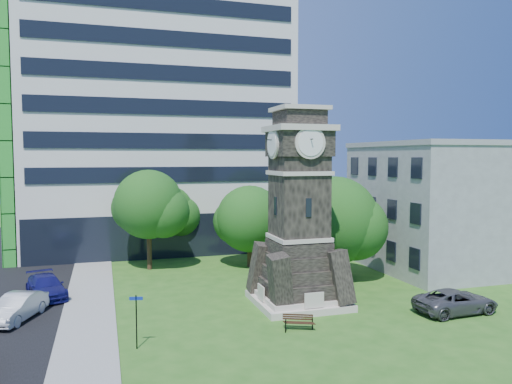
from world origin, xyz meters
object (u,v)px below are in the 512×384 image
object	(u,v)px
car_east_lot	(456,301)
park_bench	(299,322)
clock_tower	(299,220)
street_sign	(136,315)
car_street_mid	(17,307)
car_street_north	(46,287)

from	to	relation	value
car_east_lot	park_bench	size ratio (longest dim) A/B	3.12
clock_tower	street_sign	xyz separation A→B (m)	(-10.15, -4.57, -3.65)
park_bench	clock_tower	bearing A→B (deg)	91.53
clock_tower	car_street_mid	distance (m)	17.01
park_bench	street_sign	bearing A→B (deg)	-155.73
park_bench	car_east_lot	bearing A→B (deg)	22.97
car_street_north	clock_tower	bearing A→B (deg)	-38.37
car_street_north	street_sign	size ratio (longest dim) A/B	1.87
clock_tower	street_sign	size ratio (longest dim) A/B	4.68
car_street_north	street_sign	xyz separation A→B (m)	(5.08, -10.76, 0.92)
car_east_lot	car_street_mid	bearing A→B (deg)	73.23
clock_tower	car_street_north	bearing A→B (deg)	157.90
car_street_mid	car_street_north	size ratio (longest dim) A/B	0.91
park_bench	car_street_north	bearing A→B (deg)	165.00
clock_tower	car_street_mid	xyz separation A→B (m)	(-16.30, 1.69, -4.54)
car_east_lot	street_sign	xyz separation A→B (m)	(-18.34, -0.13, 0.93)
car_street_mid	car_street_north	xyz separation A→B (m)	(1.07, 4.49, -0.03)
car_street_north	park_bench	distance (m)	17.15
clock_tower	car_street_north	world-z (taller)	clock_tower
car_street_mid	car_east_lot	world-z (taller)	car_street_mid
clock_tower	street_sign	world-z (taller)	clock_tower
street_sign	car_street_north	bearing A→B (deg)	128.34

